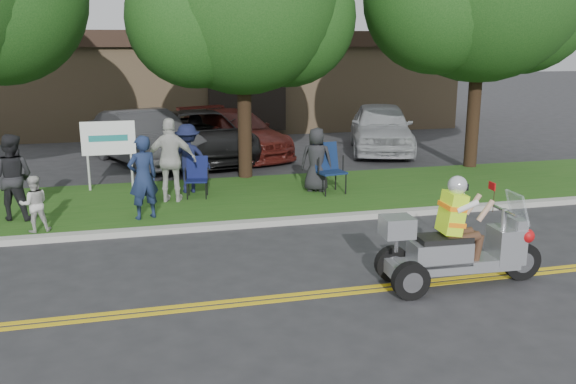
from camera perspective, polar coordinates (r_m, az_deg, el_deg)
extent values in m
plane|color=#28282B|center=(9.37, 0.96, -8.51)|extent=(120.00, 120.00, 0.00)
cube|color=gold|center=(8.85, 1.96, -9.85)|extent=(60.00, 0.10, 0.01)
cube|color=gold|center=(8.99, 1.67, -9.45)|extent=(60.00, 0.10, 0.01)
cube|color=#A8A89E|center=(12.15, -2.80, -2.93)|extent=(60.00, 0.25, 0.12)
cube|color=#205115|center=(14.19, -4.53, -0.52)|extent=(60.00, 4.00, 0.10)
cube|color=#9E7F5B|center=(27.74, -5.40, 10.53)|extent=(18.00, 8.00, 4.00)
cube|color=black|center=(23.70, -3.93, 14.13)|extent=(18.00, 0.30, 0.60)
cylinder|color=#332114|center=(15.87, -4.11, 8.51)|extent=(0.36, 0.36, 4.20)
sphere|color=#154012|center=(16.36, -0.13, 16.06)|extent=(3.60, 3.60, 3.60)
sphere|color=#154012|center=(15.45, -8.66, 15.77)|extent=(3.36, 3.36, 3.36)
cylinder|color=#332114|center=(17.98, 17.13, 9.46)|extent=(0.36, 0.36, 4.76)
cylinder|color=silver|center=(15.30, -18.13, 1.79)|extent=(0.06, 0.06, 1.10)
cylinder|color=silver|center=(15.26, -14.39, 2.01)|extent=(0.06, 0.06, 1.10)
cube|color=white|center=(15.14, -16.47, 4.86)|extent=(1.25, 0.06, 0.80)
cylinder|color=black|center=(10.06, 21.02, -6.07)|extent=(0.59, 0.16, 0.59)
cylinder|color=black|center=(8.89, 11.42, -8.15)|extent=(0.55, 0.17, 0.55)
cylinder|color=black|center=(9.49, 9.76, -6.63)|extent=(0.55, 0.17, 0.55)
cube|color=#9D9FA6|center=(9.52, 15.53, -6.50)|extent=(1.88, 0.53, 0.18)
cube|color=#9D9FA6|center=(9.33, 13.99, -5.49)|extent=(0.90, 0.49, 0.34)
cube|color=black|center=(9.28, 14.34, -4.27)|extent=(0.80, 0.45, 0.10)
cube|color=#9D9FA6|center=(9.82, 19.71, -4.63)|extent=(0.46, 0.49, 0.54)
cube|color=silver|center=(9.73, 20.67, -1.38)|extent=(0.21, 0.46, 0.48)
cube|color=#9D9FA6|center=(8.92, 10.17, -3.20)|extent=(0.46, 0.43, 0.29)
sphere|color=#B20C0F|center=(9.77, 21.34, -3.77)|extent=(0.22, 0.22, 0.22)
cube|color=#AADE17|center=(9.22, 15.09, -1.90)|extent=(0.35, 0.41, 0.64)
sphere|color=silver|center=(9.15, 15.58, 0.61)|extent=(0.28, 0.28, 0.28)
cylinder|color=black|center=(14.01, 3.54, 0.55)|extent=(0.03, 0.03, 0.49)
cylinder|color=black|center=(14.26, 5.43, 0.76)|extent=(0.03, 0.03, 0.49)
cylinder|color=black|center=(14.43, 2.62, 0.96)|extent=(0.03, 0.03, 0.49)
cylinder|color=black|center=(14.68, 4.48, 1.15)|extent=(0.03, 0.03, 0.49)
cube|color=#0E1E42|center=(14.29, 4.04, 1.86)|extent=(0.70, 0.66, 0.04)
cube|color=#0E1E42|center=(14.46, 3.55, 3.36)|extent=(0.64, 0.29, 0.66)
cylinder|color=black|center=(13.90, -9.43, 0.07)|extent=(0.03, 0.03, 0.39)
cylinder|color=black|center=(13.86, -7.69, 0.09)|extent=(0.03, 0.03, 0.39)
cylinder|color=black|center=(14.28, -9.27, 0.44)|extent=(0.03, 0.03, 0.39)
cylinder|color=black|center=(14.24, -7.57, 0.46)|extent=(0.03, 0.03, 0.39)
cube|color=#0E1442|center=(14.02, -8.52, 1.07)|extent=(0.56, 0.53, 0.04)
cube|color=#0E1442|center=(14.17, -8.48, 2.31)|extent=(0.50, 0.23, 0.52)
imported|color=#1A2648|center=(12.45, -13.41, 1.34)|extent=(0.72, 0.60, 1.69)
imported|color=black|center=(13.25, -24.38, 1.29)|extent=(0.99, 0.87, 1.72)
imported|color=beige|center=(13.68, -10.87, 2.94)|extent=(1.16, 0.68, 1.86)
imported|color=#141838|center=(14.49, -9.34, 3.12)|extent=(1.05, 0.61, 1.62)
imported|color=black|center=(14.43, 2.68, 3.05)|extent=(0.88, 0.74, 1.52)
imported|color=beige|center=(12.26, -22.66, -1.04)|extent=(0.59, 0.50, 1.07)
imported|color=#2B2B2D|center=(18.65, -13.24, 4.95)|extent=(3.48, 5.13, 1.60)
imported|color=black|center=(19.11, -8.25, 5.23)|extent=(3.44, 5.79, 1.51)
imported|color=#4D1612|center=(19.68, -5.09, 5.49)|extent=(3.64, 5.40, 1.45)
imported|color=#A5A7AC|center=(20.56, 8.69, 6.00)|extent=(3.35, 5.18, 1.64)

